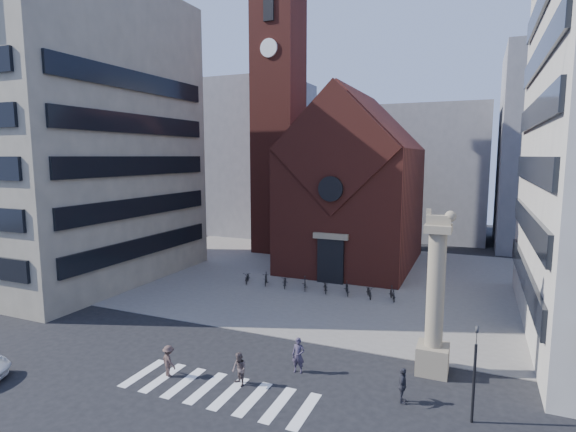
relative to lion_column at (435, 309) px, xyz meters
The scene contains 23 objects.
ground 11.01m from the lion_column, 163.32° to the right, with size 120.00×120.00×0.00m, color black.
piazza 19.18m from the lion_column, 122.03° to the left, with size 46.00×30.00×0.05m, color gray.
zebra_crossing 11.72m from the lion_column, 147.61° to the right, with size 10.20×3.20×0.01m, color white, non-canonical shape.
church 24.62m from the lion_column, 114.43° to the left, with size 12.00×16.65×18.00m.
campanile 34.29m from the lion_column, 128.68° to the left, with size 5.50×5.50×31.20m.
building_left 36.01m from the lion_column, 168.37° to the left, with size 18.00×20.00×26.00m, color tan.
bg_block_left 48.23m from the lion_column, 129.04° to the left, with size 16.00×14.00×22.00m, color gray.
bg_block_mid 42.55m from the lion_column, 95.45° to the left, with size 14.00×12.00×18.00m, color gray.
bg_block_right 41.69m from the lion_column, 72.91° to the left, with size 16.00×14.00×24.00m, color gray.
lion_column is the anchor object (origin of this frame).
traffic_light 4.62m from the lion_column, 63.54° to the right, with size 0.13×0.16×4.30m.
pedestrian_0 7.50m from the lion_column, 157.25° to the right, with size 0.69×0.45×1.88m, color #383043.
pedestrian_1 10.45m from the lion_column, 149.53° to the right, with size 0.81×0.63×1.67m, color #544543.
pedestrian_2 4.57m from the lion_column, 105.65° to the right, with size 0.98×0.41×1.68m, color #2B2C34.
pedestrian_3 14.04m from the lion_column, 155.54° to the right, with size 1.06×0.61×1.63m, color #4B3732.
scooter_0 20.41m from the lion_column, 146.77° to the left, with size 0.66×1.89×0.99m, color black.
scooter_1 18.90m from the lion_column, 143.68° to the left, with size 0.52×1.84×1.10m, color black.
scooter_2 17.48m from the lion_column, 140.05° to the left, with size 0.66×1.89×0.99m, color black.
scooter_3 16.13m from the lion_column, 135.79° to the left, with size 0.52×1.84×1.10m, color black.
scooter_4 14.90m from the lion_column, 130.75° to the left, with size 0.66×1.89×0.99m, color black.
scooter_5 13.78m from the lion_column, 124.81° to the left, with size 0.52×1.84×1.10m, color black.
scooter_6 12.86m from the lion_column, 117.89° to the left, with size 0.66×1.89×0.99m, color black.
scooter_7 12.12m from the lion_column, 109.95° to the left, with size 0.52×1.84×1.10m, color black.
Camera 1 is at (11.71, -20.55, 11.33)m, focal length 28.00 mm.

